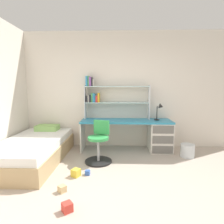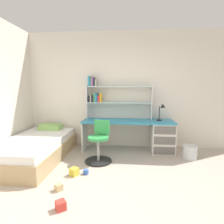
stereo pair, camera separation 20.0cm
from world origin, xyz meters
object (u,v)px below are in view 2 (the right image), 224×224
at_px(bed_platform, 35,148).
at_px(toy_block_blue_2, 86,172).
at_px(waste_bin, 190,152).
at_px(toy_block_red_1, 61,205).
at_px(toy_block_natural_0, 59,187).
at_px(toy_block_yellow_3, 74,172).
at_px(desk_lamp, 162,109).
at_px(desk, 152,134).
at_px(bookshelf_hutch, 109,95).
at_px(swivel_chair, 99,146).

height_order(bed_platform, toy_block_blue_2, bed_platform).
height_order(waste_bin, toy_block_red_1, waste_bin).
distance_m(toy_block_natural_0, toy_block_blue_2, 0.58).
xyz_separation_m(toy_block_blue_2, toy_block_yellow_3, (-0.18, -0.06, 0.02)).
xyz_separation_m(bed_platform, toy_block_yellow_3, (0.98, -0.61, -0.16)).
distance_m(desk_lamp, toy_block_natural_0, 2.63).
xyz_separation_m(desk, desk_lamp, (0.21, 0.01, 0.56)).
height_order(toy_block_blue_2, toy_block_yellow_3, toy_block_yellow_3).
distance_m(bookshelf_hutch, desk_lamp, 1.26).
height_order(toy_block_natural_0, toy_block_yellow_3, toy_block_yellow_3).
height_order(desk, toy_block_natural_0, desk).
bearing_deg(toy_block_blue_2, bed_platform, 154.43).
distance_m(desk, toy_block_natural_0, 2.35).
bearing_deg(swivel_chair, toy_block_red_1, -98.27).
distance_m(bookshelf_hutch, bed_platform, 1.95).
height_order(swivel_chair, toy_block_yellow_3, swivel_chair).
bearing_deg(toy_block_red_1, bookshelf_hutch, 82.22).
bearing_deg(bed_platform, toy_block_yellow_3, -32.13).
distance_m(swivel_chair, toy_block_red_1, 1.52).
bearing_deg(toy_block_red_1, bed_platform, 126.00).
relative_size(bed_platform, waste_bin, 7.19).
bearing_deg(toy_block_natural_0, desk_lamp, 46.25).
distance_m(desk, bed_platform, 2.49).
xyz_separation_m(toy_block_natural_0, toy_block_yellow_3, (0.09, 0.46, 0.01)).
bearing_deg(bed_platform, waste_bin, 5.75).
height_order(toy_block_red_1, toy_block_blue_2, toy_block_red_1).
bearing_deg(waste_bin, toy_block_yellow_3, -156.49).
bearing_deg(toy_block_blue_2, toy_block_natural_0, -117.15).
xyz_separation_m(toy_block_natural_0, toy_block_red_1, (0.18, -0.40, 0.01)).
relative_size(bed_platform, toy_block_natural_0, 21.78).
bearing_deg(bookshelf_hutch, toy_block_red_1, -97.78).
bearing_deg(desk_lamp, desk, -177.84).
relative_size(waste_bin, toy_block_yellow_3, 2.33).
height_order(swivel_chair, toy_block_natural_0, swivel_chair).
bearing_deg(toy_block_natural_0, toy_block_red_1, -65.62).
height_order(bookshelf_hutch, toy_block_yellow_3, bookshelf_hutch).
bearing_deg(swivel_chair, toy_block_blue_2, -103.10).
xyz_separation_m(swivel_chair, toy_block_red_1, (-0.22, -1.49, -0.26)).
xyz_separation_m(waste_bin, toy_block_red_1, (-2.03, -1.79, -0.08)).
distance_m(waste_bin, toy_block_red_1, 2.71).
xyz_separation_m(bed_platform, toy_block_red_1, (1.07, -1.48, -0.17)).
height_order(desk, desk_lamp, desk_lamp).
distance_m(bed_platform, toy_block_natural_0, 1.41).
relative_size(desk, swivel_chair, 2.57).
bearing_deg(bed_platform, bookshelf_hutch, 32.31).
bearing_deg(bookshelf_hutch, desk, -10.18).
bearing_deg(desk_lamp, toy_block_red_1, -124.92).
relative_size(desk_lamp, toy_block_blue_2, 5.08).
distance_m(desk, toy_block_red_1, 2.57).
height_order(toy_block_natural_0, toy_block_red_1, toy_block_red_1).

